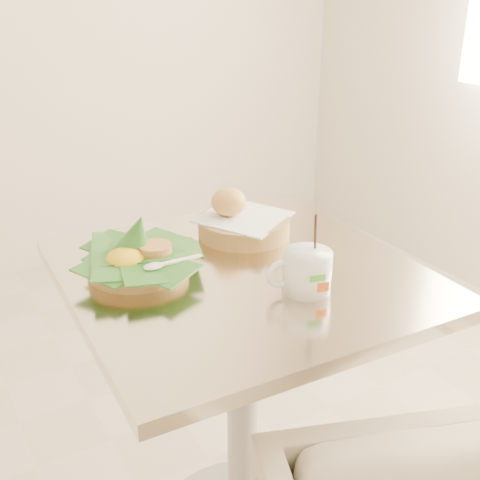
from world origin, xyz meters
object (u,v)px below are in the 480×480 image
cafe_table (242,359)px  coffee_mug (306,270)px  rice_basket (137,256)px  bread_basket (241,222)px

cafe_table → coffee_mug: (0.06, -0.14, 0.26)m
rice_basket → bread_basket: (0.28, 0.06, -0.00)m
cafe_table → coffee_mug: 0.30m
rice_basket → coffee_mug: size_ratio=1.59×
cafe_table → bread_basket: (0.10, 0.17, 0.25)m
cafe_table → rice_basket: (-0.19, 0.11, 0.26)m
coffee_mug → bread_basket: bearing=83.1°
rice_basket → bread_basket: 0.29m
cafe_table → coffee_mug: bearing=-66.0°
bread_basket → coffee_mug: coffee_mug is taller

